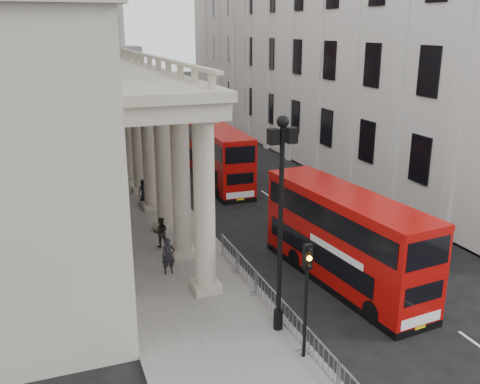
{
  "coord_description": "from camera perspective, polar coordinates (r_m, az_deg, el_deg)",
  "views": [
    {
      "loc": [
        -8.36,
        -12.64,
        11.33
      ],
      "look_at": [
        0.76,
        11.9,
        3.25
      ],
      "focal_mm": 40.0,
      "sensor_mm": 36.0,
      "label": 1
    }
  ],
  "objects": [
    {
      "name": "sidewalk_west",
      "position": [
        44.43,
        -12.79,
        2.03
      ],
      "size": [
        6.0,
        140.0,
        0.12
      ],
      "primitive_type": "cube",
      "color": "slate",
      "rests_on": "ground"
    },
    {
      "name": "sidewalk_east",
      "position": [
        49.22,
        6.59,
        3.81
      ],
      "size": [
        3.0,
        140.0,
        0.12
      ],
      "primitive_type": "cube",
      "color": "slate",
      "rests_on": "ground"
    },
    {
      "name": "kerb",
      "position": [
        44.88,
        -9.06,
        2.41
      ],
      "size": [
        0.2,
        140.0,
        0.14
      ],
      "primitive_type": "cube",
      "color": "slate",
      "rests_on": "ground"
    },
    {
      "name": "portico_building",
      "position": [
        31.17,
        -24.13,
        5.82
      ],
      "size": [
        9.0,
        28.0,
        12.0
      ],
      "primitive_type": "cube",
      "color": "#9E9684",
      "rests_on": "ground"
    },
    {
      "name": "brick_building",
      "position": [
        60.68,
        -23.3,
        15.52
      ],
      "size": [
        9.0,
        32.0,
        22.0
      ],
      "primitive_type": "cube",
      "color": "maroon",
      "rests_on": "ground"
    },
    {
      "name": "west_building_far",
      "position": [
        92.67,
        -22.52,
        15.09
      ],
      "size": [
        9.0,
        30.0,
        20.0
      ],
      "primitive_type": "cube",
      "color": "#9E9684",
      "rests_on": "ground"
    },
    {
      "name": "east_building",
      "position": [
        50.87,
        8.68,
        18.29
      ],
      "size": [
        8.0,
        55.0,
        25.0
      ],
      "primitive_type": "cube",
      "color": "beige",
      "rests_on": "ground"
    },
    {
      "name": "monument_column",
      "position": [
        105.72,
        -13.31,
        19.25
      ],
      "size": [
        8.0,
        8.0,
        54.2
      ],
      "color": "#60605E",
      "rests_on": "ground"
    },
    {
      "name": "lamp_post_south",
      "position": [
        19.45,
        4.36,
        -2.16
      ],
      "size": [
        1.05,
        0.44,
        8.32
      ],
      "color": "black",
      "rests_on": "sidewalk_west"
    },
    {
      "name": "lamp_post_mid",
      "position": [
        34.16,
        -6.93,
        6.2
      ],
      "size": [
        1.05,
        0.44,
        8.32
      ],
      "color": "black",
      "rests_on": "sidewalk_west"
    },
    {
      "name": "lamp_post_north",
      "position": [
        49.67,
        -11.38,
        9.4
      ],
      "size": [
        1.05,
        0.44,
        8.32
      ],
      "color": "black",
      "rests_on": "sidewalk_west"
    },
    {
      "name": "traffic_light",
      "position": [
        18.52,
        7.15,
        -9.34
      ],
      "size": [
        0.28,
        0.33,
        4.3
      ],
      "color": "black",
      "rests_on": "sidewalk_west"
    },
    {
      "name": "crowd_barriers",
      "position": [
        19.97,
        6.95,
        -15.25
      ],
      "size": [
        0.5,
        18.75,
        1.1
      ],
      "color": "gray",
      "rests_on": "sidewalk_west"
    },
    {
      "name": "bus_near",
      "position": [
        24.74,
        11.08,
        -4.7
      ],
      "size": [
        3.41,
        10.17,
        4.31
      ],
      "rotation": [
        0.0,
        0.0,
        0.1
      ],
      "color": "#A40A07",
      "rests_on": "ground"
    },
    {
      "name": "bus_far",
      "position": [
        39.81,
        -2.24,
        3.93
      ],
      "size": [
        2.67,
        9.96,
        4.27
      ],
      "rotation": [
        0.0,
        0.0,
        -0.03
      ],
      "color": "#AD0A08",
      "rests_on": "ground"
    },
    {
      "name": "pedestrian_a",
      "position": [
        25.6,
        -7.65,
        -6.79
      ],
      "size": [
        0.66,
        0.45,
        1.77
      ],
      "primitive_type": "imported",
      "rotation": [
        0.0,
        0.0,
        -0.04
      ],
      "color": "black",
      "rests_on": "sidewalk_west"
    },
    {
      "name": "pedestrian_b",
      "position": [
        28.71,
        -8.45,
        -4.26
      ],
      "size": [
        0.88,
        0.73,
        1.63
      ],
      "primitive_type": "imported",
      "rotation": [
        0.0,
        0.0,
        3.0
      ],
      "color": "black",
      "rests_on": "sidewalk_west"
    },
    {
      "name": "pedestrian_c",
      "position": [
        35.97,
        -10.21,
        0.09
      ],
      "size": [
        0.89,
        0.67,
        1.64
      ],
      "primitive_type": "imported",
      "rotation": [
        0.0,
        0.0,
        6.49
      ],
      "color": "black",
      "rests_on": "sidewalk_west"
    }
  ]
}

